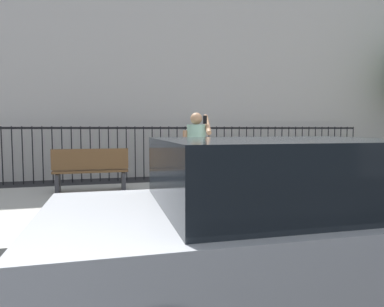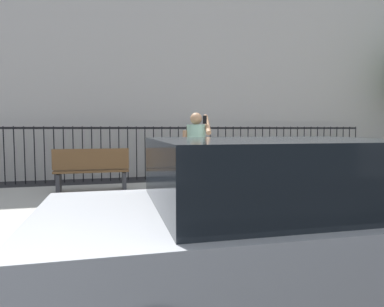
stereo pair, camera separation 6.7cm
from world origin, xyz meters
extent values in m
plane|color=black|center=(0.00, 0.00, 0.00)|extent=(60.00, 60.00, 0.00)
cube|color=#9E9B93|center=(0.00, 2.20, 0.07)|extent=(28.00, 4.40, 0.15)
cube|color=#BCB7B2|center=(0.00, 8.50, 4.58)|extent=(28.00, 4.00, 9.17)
cube|color=black|center=(0.00, 5.90, 1.55)|extent=(12.00, 0.04, 0.06)
cylinder|color=black|center=(-5.23, 5.90, 0.80)|extent=(0.03, 0.03, 1.60)
cylinder|color=black|center=(-4.98, 5.90, 0.80)|extent=(0.03, 0.03, 1.60)
cylinder|color=black|center=(-4.72, 5.90, 0.80)|extent=(0.03, 0.03, 1.60)
cylinder|color=black|center=(-4.47, 5.90, 0.80)|extent=(0.03, 0.03, 1.60)
cylinder|color=black|center=(-4.21, 5.90, 0.80)|extent=(0.03, 0.03, 1.60)
cylinder|color=black|center=(-3.96, 5.90, 0.80)|extent=(0.03, 0.03, 1.60)
cylinder|color=black|center=(-3.70, 5.90, 0.80)|extent=(0.03, 0.03, 1.60)
cylinder|color=black|center=(-3.45, 5.90, 0.80)|extent=(0.03, 0.03, 1.60)
cylinder|color=black|center=(-3.19, 5.90, 0.80)|extent=(0.03, 0.03, 1.60)
cylinder|color=black|center=(-2.94, 5.90, 0.80)|extent=(0.03, 0.03, 1.60)
cylinder|color=black|center=(-2.68, 5.90, 0.80)|extent=(0.03, 0.03, 1.60)
cylinder|color=black|center=(-2.43, 5.90, 0.80)|extent=(0.03, 0.03, 1.60)
cylinder|color=black|center=(-2.17, 5.90, 0.80)|extent=(0.03, 0.03, 1.60)
cylinder|color=black|center=(-1.91, 5.90, 0.80)|extent=(0.03, 0.03, 1.60)
cylinder|color=black|center=(-1.66, 5.90, 0.80)|extent=(0.03, 0.03, 1.60)
cylinder|color=black|center=(-1.40, 5.90, 0.80)|extent=(0.03, 0.03, 1.60)
cylinder|color=black|center=(-1.15, 5.90, 0.80)|extent=(0.03, 0.03, 1.60)
cylinder|color=black|center=(-0.89, 5.90, 0.80)|extent=(0.03, 0.03, 1.60)
cylinder|color=black|center=(-0.64, 5.90, 0.80)|extent=(0.03, 0.03, 1.60)
cylinder|color=black|center=(-0.38, 5.90, 0.80)|extent=(0.03, 0.03, 1.60)
cylinder|color=black|center=(-0.13, 5.90, 0.80)|extent=(0.03, 0.03, 1.60)
cylinder|color=black|center=(0.13, 5.90, 0.80)|extent=(0.03, 0.03, 1.60)
cylinder|color=black|center=(0.38, 5.90, 0.80)|extent=(0.03, 0.03, 1.60)
cylinder|color=black|center=(0.64, 5.90, 0.80)|extent=(0.03, 0.03, 1.60)
cylinder|color=black|center=(0.89, 5.90, 0.80)|extent=(0.03, 0.03, 1.60)
cylinder|color=black|center=(1.15, 5.90, 0.80)|extent=(0.03, 0.03, 1.60)
cylinder|color=black|center=(1.40, 5.90, 0.80)|extent=(0.03, 0.03, 1.60)
cylinder|color=black|center=(1.66, 5.90, 0.80)|extent=(0.03, 0.03, 1.60)
cylinder|color=black|center=(1.91, 5.90, 0.80)|extent=(0.03, 0.03, 1.60)
cylinder|color=black|center=(2.17, 5.90, 0.80)|extent=(0.03, 0.03, 1.60)
cylinder|color=black|center=(2.43, 5.90, 0.80)|extent=(0.03, 0.03, 1.60)
cylinder|color=black|center=(2.68, 5.90, 0.80)|extent=(0.03, 0.03, 1.60)
cylinder|color=black|center=(2.94, 5.90, 0.80)|extent=(0.03, 0.03, 1.60)
cylinder|color=black|center=(3.19, 5.90, 0.80)|extent=(0.03, 0.03, 1.60)
cylinder|color=black|center=(3.45, 5.90, 0.80)|extent=(0.03, 0.03, 1.60)
cylinder|color=black|center=(3.70, 5.90, 0.80)|extent=(0.03, 0.03, 1.60)
cylinder|color=black|center=(3.96, 5.90, 0.80)|extent=(0.03, 0.03, 1.60)
cylinder|color=black|center=(4.21, 5.90, 0.80)|extent=(0.03, 0.03, 1.60)
cylinder|color=black|center=(4.47, 5.90, 0.80)|extent=(0.03, 0.03, 1.60)
cylinder|color=black|center=(4.72, 5.90, 0.80)|extent=(0.03, 0.03, 1.60)
cylinder|color=black|center=(4.98, 5.90, 0.80)|extent=(0.03, 0.03, 1.60)
cylinder|color=black|center=(5.23, 5.90, 0.80)|extent=(0.03, 0.03, 1.60)
cylinder|color=black|center=(5.49, 5.90, 0.80)|extent=(0.03, 0.03, 1.60)
cylinder|color=black|center=(5.74, 5.90, 0.80)|extent=(0.03, 0.03, 1.60)
cylinder|color=black|center=(6.00, 5.90, 0.80)|extent=(0.03, 0.03, 1.60)
cube|color=#ADAFB5|center=(-0.98, -1.79, 0.57)|extent=(4.23, 1.88, 0.70)
cube|color=black|center=(-1.18, -1.79, 1.17)|extent=(2.03, 1.64, 0.55)
cylinder|color=black|center=(0.38, -0.99, 0.32)|extent=(0.64, 0.23, 0.64)
cylinder|color=black|center=(-2.32, -0.94, 0.32)|extent=(0.64, 0.23, 0.64)
cylinder|color=#936B4C|center=(-0.86, 1.64, 0.53)|extent=(0.15, 0.15, 0.76)
cylinder|color=#936B4C|center=(-1.06, 1.67, 0.53)|extent=(0.15, 0.15, 0.76)
cylinder|color=gray|center=(-0.96, 1.66, 1.26)|extent=(0.39, 0.39, 0.70)
sphere|color=#936B4C|center=(-0.96, 1.66, 1.72)|extent=(0.22, 0.22, 0.22)
cylinder|color=#936B4C|center=(-0.76, 1.63, 1.61)|extent=(0.16, 0.49, 0.38)
cylinder|color=#936B4C|center=(-1.16, 1.69, 1.24)|extent=(0.09, 0.09, 0.53)
cube|color=black|center=(-0.82, 1.57, 1.70)|extent=(0.07, 0.02, 0.15)
cube|color=brown|center=(-1.21, 1.69, 1.16)|extent=(0.30, 0.20, 0.34)
cube|color=brown|center=(-2.86, 3.53, 0.60)|extent=(1.60, 0.45, 0.05)
cube|color=brown|center=(-2.86, 3.34, 0.88)|extent=(1.60, 0.06, 0.44)
cube|color=#333338|center=(-3.56, 3.53, 0.35)|extent=(0.08, 0.41, 0.40)
cube|color=#333338|center=(-2.16, 3.53, 0.35)|extent=(0.08, 0.41, 0.40)
camera|label=1|loc=(-2.62, -4.28, 1.54)|focal=31.82mm
camera|label=2|loc=(-2.55, -4.30, 1.54)|focal=31.82mm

